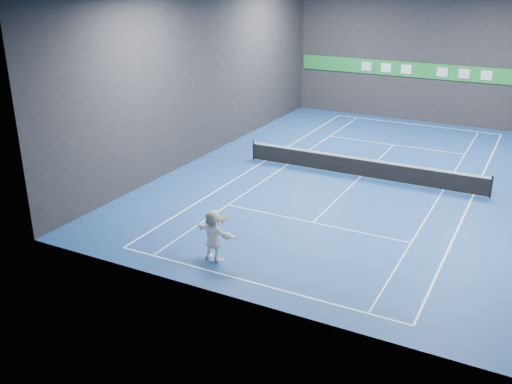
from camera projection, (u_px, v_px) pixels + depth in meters
The scene contains 18 objects.
ground at pixel (361, 177), 29.09m from camera, with size 26.00×26.00×0.00m, color navy.
wall_back at pixel (426, 55), 38.17m from camera, with size 18.00×0.10×9.00m, color #262629.
wall_front at pixel (232, 165), 16.74m from camera, with size 18.00×0.10×9.00m, color #262629.
wall_left at pixel (208, 74), 31.35m from camera, with size 0.10×26.00×9.00m, color #262629.
baseline_near at pixel (251, 282), 19.29m from camera, with size 10.98×0.08×0.01m, color white.
baseline_far at pixel (415, 124), 38.89m from camera, with size 10.98×0.08×0.01m, color white.
sideline_doubles_left at pixel (265, 161), 31.47m from camera, with size 0.08×23.78×0.01m, color white.
sideline_doubles_right at pixel (473, 195), 26.71m from camera, with size 0.08×23.78×0.01m, color white.
sideline_singles_left at pixel (288, 165), 30.87m from camera, with size 0.06×23.78×0.01m, color white.
sideline_singles_right at pixel (443, 190), 27.31m from camera, with size 0.06×23.78×0.01m, color white.
service_line_near at pixel (313, 222), 23.82m from camera, with size 8.23×0.06×0.01m, color white.
service_line_far at pixel (394, 145), 34.37m from camera, with size 8.23×0.06×0.01m, color white.
center_service_line at pixel (361, 177), 29.09m from camera, with size 0.06×12.80×0.01m, color white.
player at pixel (213, 235), 20.44m from camera, with size 1.82×0.58×1.96m, color white.
tennis_ball at pixel (212, 196), 20.16m from camera, with size 0.07×0.07×0.07m, color #C1E025.
tennis_net at pixel (361, 167), 28.90m from camera, with size 12.50×0.10×1.07m.
sponsor_banner at pixel (424, 71), 38.48m from camera, with size 17.64×0.11×1.00m.
tennis_racket at pixel (223, 219), 20.06m from camera, with size 0.42×0.34×0.51m.
Camera 1 is at (8.01, -26.72, 9.87)m, focal length 40.00 mm.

